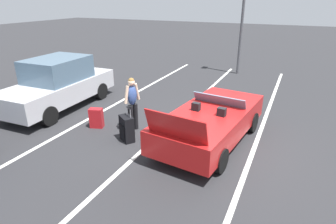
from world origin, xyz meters
TOP-DOWN VIEW (x-y plane):
  - ground_plane at (0.00, 0.00)m, footprint 80.00×80.00m
  - lot_line_near at (0.00, -1.22)m, footprint 18.00×0.12m
  - lot_line_mid at (0.00, 1.48)m, footprint 18.00×0.12m
  - lot_line_far at (0.00, 4.18)m, footprint 18.00×0.12m
  - convertible_car at (0.20, -0.02)m, footprint 4.32×2.24m
  - suitcase_large_black at (-0.94, 2.16)m, footprint 0.51×0.55m
  - suitcase_medium_bright at (-0.58, 3.50)m, footprint 0.36×0.46m
  - traveler_person at (-0.25, 2.36)m, footprint 0.60×0.30m
  - parked_sedan_near at (0.31, 5.85)m, footprint 4.56×1.99m
  - parking_lamp_post at (8.13, 0.96)m, footprint 0.50×0.24m

SIDE VIEW (x-z plane):
  - ground_plane at x=0.00m, z-range 0.00..0.00m
  - lot_line_near at x=0.00m, z-range 0.00..0.00m
  - lot_line_mid at x=0.00m, z-range 0.00..0.00m
  - lot_line_far at x=0.00m, z-range 0.00..0.00m
  - suitcase_medium_bright at x=-0.58m, z-range 0.00..0.62m
  - suitcase_large_black at x=-0.94m, z-range -0.12..0.86m
  - convertible_car at x=0.20m, z-range -0.17..1.36m
  - parked_sedan_near at x=0.31m, z-range -0.02..1.80m
  - traveler_person at x=-0.25m, z-range 0.10..1.76m
  - parking_lamp_post at x=8.13m, z-range 0.41..5.75m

